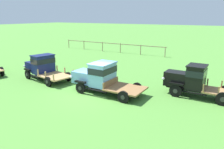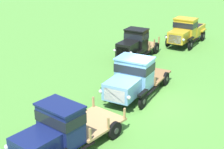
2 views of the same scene
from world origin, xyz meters
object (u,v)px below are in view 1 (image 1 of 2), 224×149
at_px(vintage_truck_midrow_center, 100,77).
at_px(oil_drum_beside_row, 42,61).
at_px(vintage_truck_far_side, 192,80).
at_px(vintage_truck_second_in_line, 43,67).

xyz_separation_m(vintage_truck_midrow_center, oil_drum_beside_row, (-10.63, 4.11, -0.66)).
height_order(vintage_truck_midrow_center, vintage_truck_far_side, vintage_truck_far_side).
relative_size(vintage_truck_midrow_center, oil_drum_beside_row, 5.83).
bearing_deg(vintage_truck_second_in_line, vintage_truck_far_side, 10.42).
relative_size(vintage_truck_second_in_line, oil_drum_beside_row, 5.68).
height_order(vintage_truck_far_side, oil_drum_beside_row, vintage_truck_far_side).
bearing_deg(vintage_truck_far_side, vintage_truck_midrow_center, -156.61).
bearing_deg(vintage_truck_far_side, oil_drum_beside_row, 174.42).
relative_size(vintage_truck_midrow_center, vintage_truck_far_side, 1.17).
height_order(vintage_truck_second_in_line, vintage_truck_midrow_center, vintage_truck_midrow_center).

